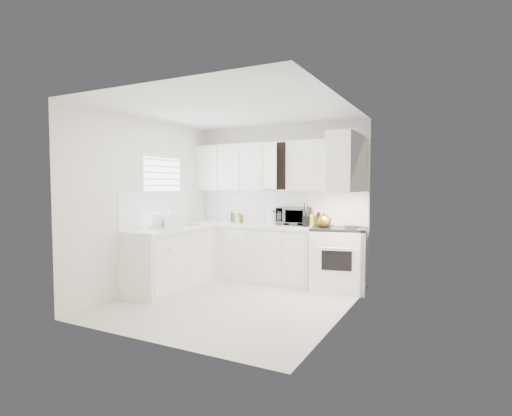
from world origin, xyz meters
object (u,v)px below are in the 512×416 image
Objects in this scene: tea_kettle at (324,221)px; rice_cooker at (274,217)px; dish_rack at (166,220)px; utensil_crock at (306,214)px; microwave at (294,214)px; stove at (338,250)px.

tea_kettle reaches higher than rice_cooker.
rice_cooker is at bearing 60.41° from dish_rack.
dish_rack reaches higher than tea_kettle.
rice_cooker is at bearing 164.00° from utensil_crock.
dish_rack is at bearing -143.17° from rice_cooker.
utensil_crock is at bearing -39.89° from microwave.
rice_cooker is at bearing 172.93° from tea_kettle.
tea_kettle is 0.99m from rice_cooker.
rice_cooker is (-1.13, 0.13, 0.45)m from stove.
utensil_crock is (0.28, -0.20, 0.02)m from microwave.
tea_kettle is 2.35m from dish_rack.
microwave is 2.27× the size of rice_cooker.
utensil_crock reaches higher than tea_kettle.
stove is 2.77× the size of dish_rack.
stove is at bearing -15.10° from microwave.
rice_cooker is at bearing 161.76° from stove.
stove is at bearing 6.10° from utensil_crock.
utensil_crock is 0.87× the size of dish_rack.
rice_cooker is 0.59× the size of utensil_crock.
tea_kettle is 0.35m from utensil_crock.
dish_rack is at bearing -146.15° from utensil_crock.
stove is at bearing 51.40° from tea_kettle.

